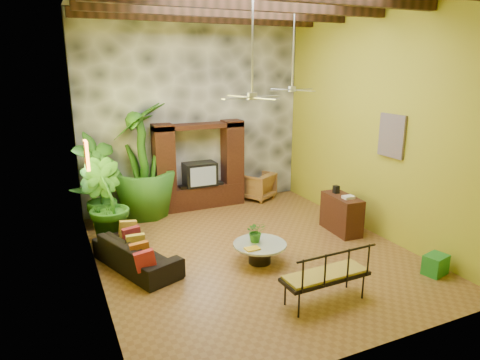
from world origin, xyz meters
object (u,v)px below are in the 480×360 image
sofa (136,254)px  tall_plant_a (99,182)px  coffee_table (260,250)px  ceiling_fan_back (292,80)px  tall_plant_c (142,161)px  entertainment_center (200,172)px  ceiling_fan_front (252,85)px  side_console (341,214)px  green_bin (435,265)px  iron_bench (328,273)px  tall_plant_b (105,204)px  wicker_armchair (257,186)px

sofa → tall_plant_a: tall_plant_a is taller
tall_plant_a → coffee_table: tall_plant_a is taller
tall_plant_a → ceiling_fan_back: bearing=-18.7°
tall_plant_c → coffee_table: 4.05m
entertainment_center → ceiling_fan_front: bearing=-93.2°
side_console → green_bin: side_console is taller
coffee_table → green_bin: 3.25m
tall_plant_c → iron_bench: bearing=-72.1°
sofa → tall_plant_c: (0.79, 2.83, 1.14)m
ceiling_fan_front → coffee_table: size_ratio=1.79×
ceiling_fan_back → ceiling_fan_front: bearing=-138.4°
entertainment_center → tall_plant_b: bearing=-149.4°
entertainment_center → coffee_table: (-0.08, -3.67, -0.71)m
tall_plant_c → coffee_table: bearing=-68.4°
sofa → green_bin: sofa is taller
tall_plant_a → iron_bench: size_ratio=1.52×
ceiling_fan_front → tall_plant_a: (-2.42, 3.03, -2.27)m
sofa → green_bin: 5.57m
ceiling_fan_back → tall_plant_b: (-4.25, 0.37, -2.47)m
coffee_table → green_bin: (2.73, -1.77, -0.07)m
tall_plant_b → green_bin: (5.30, -3.87, -0.74)m
coffee_table → green_bin: coffee_table is taller
ceiling_fan_back → tall_plant_b: size_ratio=1.00×
entertainment_center → iron_bench: (0.23, -5.45, -0.43)m
iron_bench → green_bin: 2.44m
ceiling_fan_back → green_bin: 4.87m
sofa → green_bin: bearing=-137.8°
ceiling_fan_front → iron_bench: size_ratio=1.25×
ceiling_fan_back → tall_plant_a: 5.00m
wicker_armchair → iron_bench: 5.67m
wicker_armchair → tall_plant_b: 4.69m
ceiling_fan_back → tall_plant_a: (-4.22, 1.43, -2.27)m
green_bin → iron_bench: bearing=-179.7°
side_console → tall_plant_a: bearing=156.9°
tall_plant_a → side_console: size_ratio=2.11×
ceiling_fan_front → wicker_armchair: ceiling_fan_front is taller
sofa → wicker_armchair: bearing=-74.8°
ceiling_fan_front → ceiling_fan_back: (1.80, 1.60, 0.00)m
tall_plant_c → coffee_table: (1.43, -3.61, -1.18)m
green_bin → sofa: bearing=152.8°
ceiling_fan_front → ceiling_fan_back: bearing=41.6°
entertainment_center → side_console: size_ratio=2.24×
ceiling_fan_front → tall_plant_a: bearing=128.6°
ceiling_fan_front → coffee_table: bearing=-46.9°
green_bin → ceiling_fan_front: bearing=146.3°
ceiling_fan_front → iron_bench: (0.43, -1.92, -2.86)m
tall_plant_b → green_bin: tall_plant_b is taller
ceiling_fan_front → green_bin: 4.70m
tall_plant_a → tall_plant_b: size_ratio=1.22×
tall_plant_a → tall_plant_b: (-0.03, -1.06, -0.20)m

